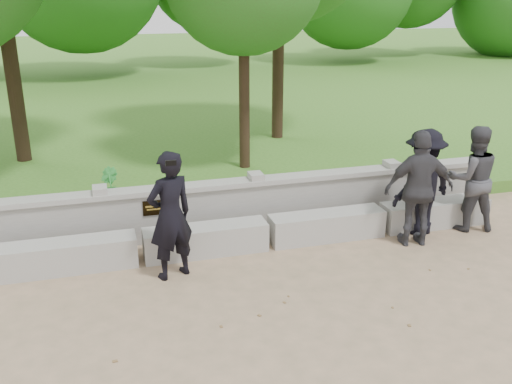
% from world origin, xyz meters
% --- Properties ---
extents(ground, '(80.00, 80.00, 0.00)m').
position_xyz_m(ground, '(0.00, 0.00, 0.00)').
color(ground, tan).
rests_on(ground, ground).
extents(lawn, '(40.00, 22.00, 0.25)m').
position_xyz_m(lawn, '(0.00, 14.00, 0.12)').
color(lawn, '#38691E').
rests_on(lawn, ground).
extents(concrete_bench, '(11.90, 0.45, 0.45)m').
position_xyz_m(concrete_bench, '(0.00, 1.90, 0.22)').
color(concrete_bench, '#A9A69F').
rests_on(concrete_bench, ground).
extents(parapet_wall, '(12.50, 0.35, 0.90)m').
position_xyz_m(parapet_wall, '(0.00, 2.60, 0.46)').
color(parapet_wall, '#9E9C96').
rests_on(parapet_wall, ground).
extents(man_main, '(0.79, 0.73, 1.84)m').
position_xyz_m(man_main, '(0.40, 1.30, 0.92)').
color(man_main, black).
rests_on(man_main, ground).
extents(visitor_left, '(1.00, 0.86, 1.79)m').
position_xyz_m(visitor_left, '(5.47, 1.64, 0.89)').
color(visitor_left, '#3F3F44').
rests_on(visitor_left, ground).
extents(visitor_mid, '(1.27, 0.91, 1.78)m').
position_xyz_m(visitor_mid, '(4.58, 1.70, 0.89)').
color(visitor_mid, black).
rests_on(visitor_mid, ground).
extents(visitor_right, '(1.15, 0.64, 1.86)m').
position_xyz_m(visitor_right, '(4.28, 1.33, 0.93)').
color(visitor_right, '#37373B').
rests_on(visitor_right, ground).
extents(shrub_b, '(0.42, 0.46, 0.67)m').
position_xyz_m(shrub_b, '(-0.34, 3.81, 0.58)').
color(shrub_b, green).
rests_on(shrub_b, lawn).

